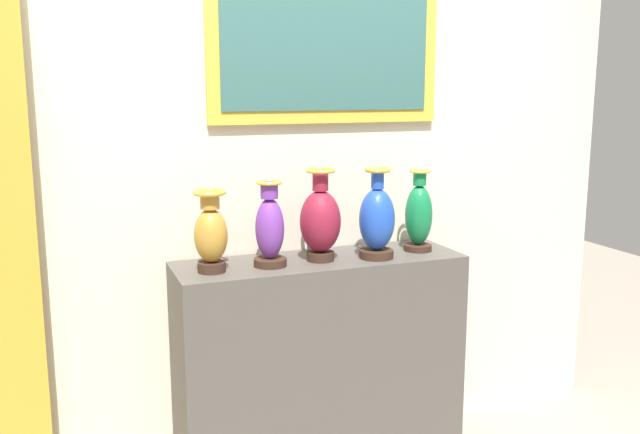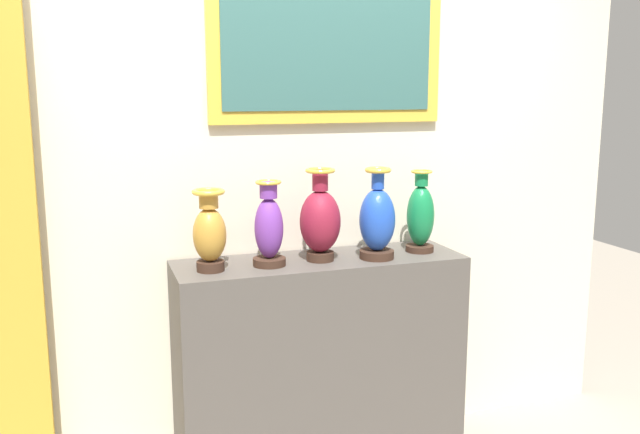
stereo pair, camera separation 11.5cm
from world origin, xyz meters
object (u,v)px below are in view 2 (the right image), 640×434
vase_ochre (210,232)px  vase_burgundy (320,220)px  vase_sapphire (377,220)px  vase_emerald (420,216)px  vase_violet (269,228)px

vase_ochre → vase_burgundy: bearing=2.1°
vase_sapphire → vase_emerald: vase_sapphire is taller
vase_violet → vase_burgundy: bearing=2.9°
vase_ochre → vase_emerald: vase_emerald is taller
vase_violet → vase_ochre: bearing=-178.7°
vase_violet → vase_emerald: bearing=1.8°
vase_ochre → vase_emerald: size_ratio=0.90×
vase_violet → vase_sapphire: size_ratio=0.90×
vase_sapphire → vase_emerald: bearing=13.3°
vase_burgundy → vase_violet: bearing=-177.1°
vase_ochre → vase_sapphire: 0.77m
vase_burgundy → vase_emerald: (0.51, 0.01, -0.01)m
vase_burgundy → vase_sapphire: size_ratio=1.00×
vase_burgundy → vase_sapphire: same height
vase_burgundy → vase_sapphire: 0.26m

